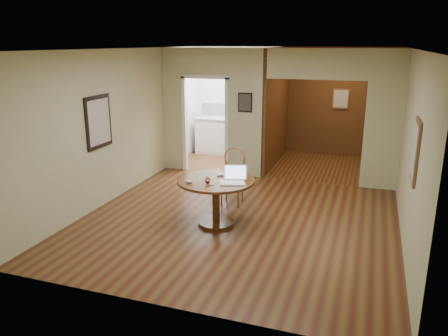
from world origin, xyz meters
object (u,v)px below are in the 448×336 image
(dining_table, at_px, (216,191))
(chair, at_px, (233,173))
(closed_laptop, at_px, (228,175))
(open_laptop, at_px, (234,178))

(dining_table, height_order, chair, chair)
(dining_table, height_order, closed_laptop, closed_laptop)
(open_laptop, height_order, closed_laptop, open_laptop)
(open_laptop, xyz_separation_m, closed_laptop, (-0.18, 0.28, -0.05))
(chair, xyz_separation_m, open_laptop, (0.35, -1.08, 0.26))
(dining_table, xyz_separation_m, open_laptop, (0.31, -0.05, 0.26))
(chair, bearing_deg, closed_laptop, -79.86)
(open_laptop, bearing_deg, dining_table, 152.67)
(dining_table, height_order, open_laptop, open_laptop)
(dining_table, relative_size, chair, 1.20)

